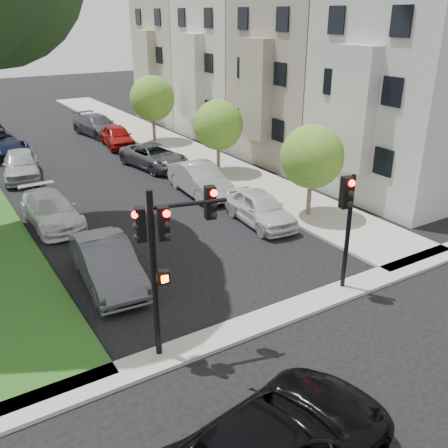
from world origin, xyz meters
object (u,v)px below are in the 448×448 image
small_tree_c (152,98)px  car_parked_1 (200,179)px  small_tree_b (218,125)px  car_parked_2 (154,156)px  car_parked_3 (117,136)px  car_parked_7 (21,164)px  traffic_signal_secondary (347,212)px  car_parked_4 (98,125)px  car_parked_0 (260,208)px  car_parked_6 (51,210)px  car_parked_5 (107,263)px  small_tree_a (312,157)px  traffic_signal_main (166,243)px

small_tree_c → car_parked_1: bearing=-103.2°
small_tree_b → car_parked_2: 4.48m
car_parked_3 → car_parked_7: (-7.06, -3.88, 0.06)m
car_parked_2 → car_parked_7: 7.39m
traffic_signal_secondary → car_parked_4: 26.37m
car_parked_0 → car_parked_4: size_ratio=0.81×
car_parked_4 → car_parked_6: size_ratio=1.12×
small_tree_c → car_parked_4: bearing=121.9°
car_parked_4 → small_tree_c: bearing=-67.8°
car_parked_5 → car_parked_7: 13.81m
car_parked_7 → car_parked_2: bearing=-5.4°
car_parked_0 → car_parked_1: bearing=98.6°
car_parked_2 → small_tree_a: bearing=-85.9°
car_parked_0 → car_parked_7: (-7.41, 12.25, 0.07)m
small_tree_b → traffic_signal_main: size_ratio=0.88×
small_tree_a → traffic_signal_main: 11.11m
car_parked_0 → car_parked_1: car_parked_1 is taller
small_tree_a → traffic_signal_secondary: size_ratio=1.05×
car_parked_4 → car_parked_6: 17.26m
car_parked_2 → car_parked_3: 5.89m
traffic_signal_main → car_parked_7: size_ratio=1.02×
small_tree_a → car_parked_5: 10.03m
traffic_signal_main → car_parked_4: bearing=75.1°
small_tree_c → traffic_signal_main: traffic_signal_main is taller
car_parked_2 → car_parked_5: size_ratio=1.06×
car_parked_5 → car_parked_7: size_ratio=1.01×
car_parked_1 → car_parked_4: size_ratio=0.90×
car_parked_1 → car_parked_7: 10.36m
traffic_signal_main → car_parked_6: 10.97m
small_tree_a → car_parked_1: (-2.65, 5.20, -2.00)m
small_tree_c → car_parked_0: small_tree_c is taller
car_parked_0 → car_parked_4: car_parked_4 is taller
small_tree_b → car_parked_7: size_ratio=0.90×
small_tree_a → car_parked_0: 3.14m
small_tree_b → car_parked_1: size_ratio=0.89×
traffic_signal_main → car_parked_7: bearing=90.3°
small_tree_a → car_parked_7: 16.17m
traffic_signal_main → car_parked_1: traffic_signal_main is taller
traffic_signal_secondary → car_parked_7: size_ratio=0.86×
small_tree_a → car_parked_3: bearing=99.1°
car_parked_5 → traffic_signal_main: bearing=-83.3°
car_parked_2 → car_parked_7: bearing=154.7°
car_parked_3 → traffic_signal_main: bearing=-100.5°
small_tree_c → car_parked_3: 3.56m
car_parked_2 → car_parked_6: (-7.43, -5.61, -0.01)m
small_tree_c → car_parked_1: (-2.65, -11.28, -2.30)m
small_tree_b → car_parked_6: bearing=-165.3°
traffic_signal_secondary → car_parked_2: size_ratio=0.81×
traffic_signal_secondary → car_parked_3: 22.29m
car_parked_2 → car_parked_3: size_ratio=1.15×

